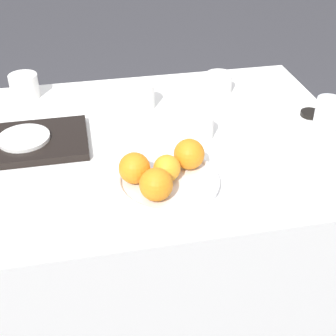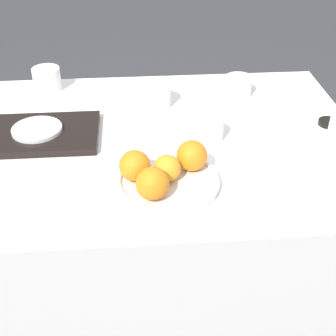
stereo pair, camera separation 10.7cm
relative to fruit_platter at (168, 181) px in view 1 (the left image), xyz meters
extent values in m
plane|color=#38383D|center=(-0.03, 0.22, -0.79)|extent=(12.00, 12.00, 0.00)
cube|color=white|center=(-0.03, 0.22, -0.40)|extent=(1.16, 0.82, 0.77)
cylinder|color=silver|center=(0.00, 0.00, 0.00)|extent=(0.24, 0.24, 0.02)
torus|color=silver|center=(0.00, 0.00, 0.00)|extent=(0.24, 0.24, 0.01)
sphere|color=orange|center=(0.00, 0.00, 0.04)|extent=(0.06, 0.06, 0.06)
sphere|color=orange|center=(-0.04, -0.06, 0.04)|extent=(0.07, 0.07, 0.07)
sphere|color=orange|center=(-0.08, 0.01, 0.04)|extent=(0.07, 0.07, 0.07)
sphere|color=orange|center=(0.06, 0.04, 0.04)|extent=(0.07, 0.07, 0.07)
cylinder|color=silver|center=(0.47, 0.14, 0.04)|extent=(0.07, 0.07, 0.11)
cube|color=black|center=(-0.34, 0.25, 0.00)|extent=(0.33, 0.21, 0.02)
cylinder|color=silver|center=(-0.34, 0.25, 0.01)|extent=(0.14, 0.14, 0.01)
cylinder|color=white|center=(0.00, 0.40, 0.03)|extent=(0.08, 0.08, 0.07)
cylinder|color=white|center=(0.26, 0.46, 0.02)|extent=(0.08, 0.08, 0.06)
cylinder|color=white|center=(0.12, 0.20, 0.02)|extent=(0.09, 0.09, 0.06)
cylinder|color=white|center=(-0.35, 0.55, 0.03)|extent=(0.09, 0.09, 0.07)
cylinder|color=black|center=(0.48, 0.25, -0.01)|extent=(0.06, 0.06, 0.01)
camera|label=1|loc=(-0.17, -0.86, 0.65)|focal=50.00mm
camera|label=2|loc=(-0.07, -0.88, 0.65)|focal=50.00mm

